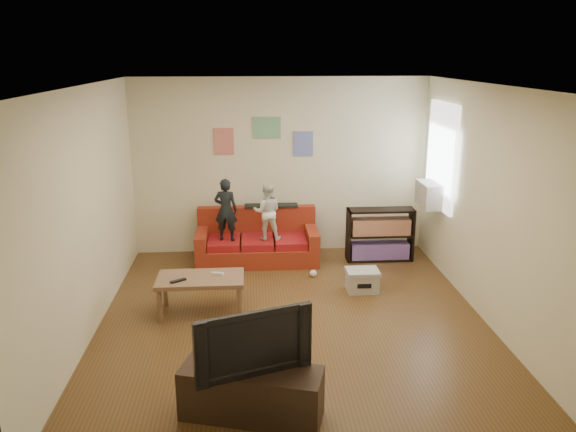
{
  "coord_description": "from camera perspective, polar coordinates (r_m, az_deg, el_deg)",
  "views": [
    {
      "loc": [
        -0.48,
        -5.98,
        3.02
      ],
      "look_at": [
        0.0,
        0.8,
        1.05
      ],
      "focal_mm": 35.0,
      "sensor_mm": 36.0,
      "label": 1
    }
  ],
  "objects": [
    {
      "name": "window",
      "position": [
        8.21,
        15.29,
        5.92
      ],
      "size": [
        0.04,
        1.08,
        1.48
      ],
      "primitive_type": "cube",
      "color": "white",
      "rests_on": "room_shell"
    },
    {
      "name": "tv_stand",
      "position": [
        5.04,
        -3.73,
        -17.53
      ],
      "size": [
        1.27,
        0.71,
        0.45
      ],
      "primitive_type": "cube",
      "rotation": [
        0.0,
        0.0,
        -0.27
      ],
      "color": "#2F2117",
      "rests_on": "ground"
    },
    {
      "name": "tissue",
      "position": [
        7.93,
        2.57,
        -5.85
      ],
      "size": [
        0.12,
        0.12,
        0.1
      ],
      "primitive_type": "sphere",
      "rotation": [
        0.0,
        0.0,
        0.27
      ],
      "color": "white",
      "rests_on": "ground"
    },
    {
      "name": "coffee_table",
      "position": [
        6.82,
        -8.86,
        -6.66
      ],
      "size": [
        1.03,
        0.57,
        0.46
      ],
      "color": "#836047",
      "rests_on": "ground"
    },
    {
      "name": "game_controller",
      "position": [
        6.83,
        -7.17,
        -5.84
      ],
      "size": [
        0.16,
        0.08,
        0.03
      ],
      "primitive_type": "cube",
      "rotation": [
        0.0,
        0.0,
        -0.25
      ],
      "color": "silver",
      "rests_on": "coffee_table"
    },
    {
      "name": "artwork_left",
      "position": [
        8.57,
        -6.54,
        7.54
      ],
      "size": [
        0.3,
        0.01,
        0.4
      ],
      "primitive_type": "cube",
      "color": "#D87266",
      "rests_on": "room_shell"
    },
    {
      "name": "sofa",
      "position": [
        8.5,
        -3.13,
        -2.75
      ],
      "size": [
        1.81,
        0.83,
        0.79
      ],
      "color": "maroon",
      "rests_on": "ground"
    },
    {
      "name": "remote",
      "position": [
        6.71,
        -11.11,
        -6.47
      ],
      "size": [
        0.19,
        0.15,
        0.02
      ],
      "primitive_type": "cube",
      "rotation": [
        0.0,
        0.0,
        0.61
      ],
      "color": "black",
      "rests_on": "coffee_table"
    },
    {
      "name": "child_b",
      "position": [
        8.19,
        -2.13,
        0.44
      ],
      "size": [
        0.43,
        0.34,
        0.85
      ],
      "primitive_type": "imported",
      "rotation": [
        0.0,
        0.0,
        3.08
      ],
      "color": "white",
      "rests_on": "sofa"
    },
    {
      "name": "artwork_right",
      "position": [
        8.61,
        1.54,
        7.34
      ],
      "size": [
        0.3,
        0.01,
        0.38
      ],
      "primitive_type": "cube",
      "color": "#727FCC",
      "rests_on": "room_shell"
    },
    {
      "name": "bookshelf",
      "position": [
        8.59,
        9.3,
        -2.14
      ],
      "size": [
        0.99,
        0.3,
        0.8
      ],
      "color": "black",
      "rests_on": "ground"
    },
    {
      "name": "room_shell",
      "position": [
        6.23,
        0.52,
        0.6
      ],
      "size": [
        4.52,
        5.02,
        2.72
      ],
      "color": "brown",
      "rests_on": "ground"
    },
    {
      "name": "ac_unit",
      "position": [
        8.29,
        14.22,
        2.12
      ],
      "size": [
        0.28,
        0.55,
        0.35
      ],
      "primitive_type": "cube",
      "color": "#B7B2A3",
      "rests_on": "window"
    },
    {
      "name": "television",
      "position": [
        4.78,
        -3.85,
        -12.36
      ],
      "size": [
        1.0,
        0.45,
        0.58
      ],
      "primitive_type": "imported",
      "rotation": [
        0.0,
        0.0,
        0.33
      ],
      "color": "black",
      "rests_on": "tv_stand"
    },
    {
      "name": "artwork_center",
      "position": [
        8.54,
        -2.17,
        8.95
      ],
      "size": [
        0.42,
        0.01,
        0.32
      ],
      "primitive_type": "cube",
      "color": "#72B27F",
      "rests_on": "room_shell"
    },
    {
      "name": "file_box",
      "position": [
        7.5,
        7.54,
        -6.48
      ],
      "size": [
        0.43,
        0.33,
        0.29
      ],
      "color": "beige",
      "rests_on": "ground"
    },
    {
      "name": "child_a",
      "position": [
        8.19,
        -6.34,
        0.63
      ],
      "size": [
        0.37,
        0.28,
        0.92
      ],
      "primitive_type": "imported",
      "rotation": [
        0.0,
        0.0,
        2.95
      ],
      "color": "black",
      "rests_on": "sofa"
    }
  ]
}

